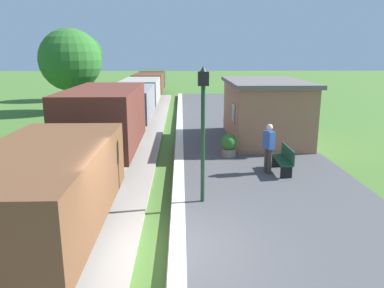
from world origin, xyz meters
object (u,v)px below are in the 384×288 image
at_px(freight_train, 135,98).
at_px(bench_down_platform, 241,114).
at_px(potted_planter, 229,145).
at_px(lamp_post_near, 203,110).
at_px(tree_field_left, 70,60).
at_px(station_hut, 264,110).
at_px(bench_near_hut, 284,159).
at_px(tree_field_distant, 83,55).
at_px(person_waiting, 269,147).

distance_m(freight_train, bench_down_platform, 6.67).
relative_size(potted_planter, lamp_post_near, 0.25).
relative_size(potted_planter, tree_field_left, 0.15).
xyz_separation_m(freight_train, station_hut, (6.80, -6.23, 0.20)).
relative_size(bench_near_hut, potted_planter, 1.64).
height_order(station_hut, tree_field_left, tree_field_left).
height_order(bench_near_hut, tree_field_distant, tree_field_distant).
height_order(freight_train, lamp_post_near, lamp_post_near).
xyz_separation_m(bench_down_platform, lamp_post_near, (-2.94, -12.11, 2.08)).
bearing_deg(person_waiting, potted_planter, -88.15).
height_order(freight_train, person_waiting, freight_train).
distance_m(bench_near_hut, tree_field_left, 19.07).
distance_m(freight_train, station_hut, 9.23).
height_order(bench_near_hut, potted_planter, potted_planter).
bearing_deg(tree_field_left, bench_near_hut, -53.07).
bearing_deg(lamp_post_near, station_hut, 66.23).
xyz_separation_m(bench_near_hut, bench_down_platform, (0.00, 9.63, 0.00)).
distance_m(station_hut, tree_field_left, 15.52).
bearing_deg(person_waiting, lamp_post_near, 19.67).
relative_size(station_hut, bench_down_platform, 3.87).
bearing_deg(potted_planter, tree_field_distant, 117.58).
height_order(freight_train, tree_field_distant, tree_field_distant).
xyz_separation_m(bench_near_hut, potted_planter, (-1.65, 1.99, 0.00)).
bearing_deg(tree_field_distant, freight_train, -62.01).
bearing_deg(freight_train, bench_down_platform, -14.65).
bearing_deg(bench_down_platform, tree_field_left, 154.38).
relative_size(bench_down_platform, lamp_post_near, 0.41).
distance_m(station_hut, lamp_post_near, 8.33).
xyz_separation_m(bench_near_hut, person_waiting, (-0.56, -0.04, 0.46)).
height_order(potted_planter, lamp_post_near, lamp_post_near).
bearing_deg(tree_field_left, station_hut, -40.46).
distance_m(freight_train, lamp_post_near, 14.28).
xyz_separation_m(freight_train, tree_field_left, (-4.90, 3.75, 2.27)).
bearing_deg(bench_near_hut, tree_field_left, 126.93).
bearing_deg(tree_field_distant, bench_down_platform, -45.93).
relative_size(freight_train, bench_near_hut, 26.13).
bearing_deg(tree_field_left, potted_planter, -53.49).
distance_m(freight_train, person_waiting, 12.77).
bearing_deg(lamp_post_near, tree_field_distant, 110.60).
bearing_deg(tree_field_left, tree_field_distant, 97.31).
distance_m(person_waiting, potted_planter, 2.35).
bearing_deg(bench_near_hut, person_waiting, -175.77).
bearing_deg(lamp_post_near, bench_down_platform, 76.36).
height_order(person_waiting, tree_field_left, tree_field_left).
height_order(bench_down_platform, potted_planter, potted_planter).
height_order(freight_train, bench_near_hut, freight_train).
height_order(freight_train, potted_planter, freight_train).
distance_m(station_hut, potted_planter, 3.81).
bearing_deg(person_waiting, tree_field_left, -80.67).
xyz_separation_m(bench_near_hut, tree_field_distant, (-12.24, 22.28, 3.30)).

